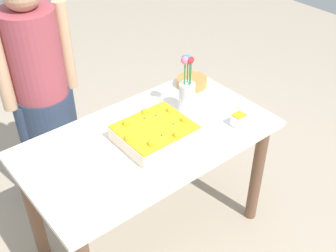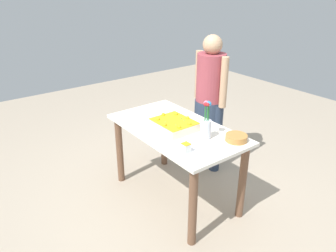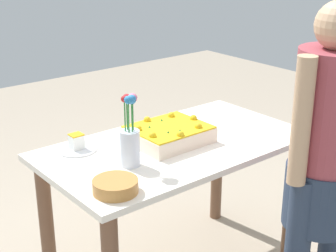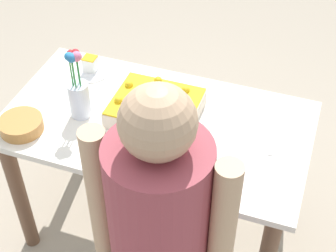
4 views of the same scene
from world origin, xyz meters
name	(u,v)px [view 2 (image 2 of 4)]	position (x,y,z in m)	size (l,w,h in m)	color
ground_plane	(175,196)	(0.00, 0.00, 0.00)	(8.00, 8.00, 0.00)	tan
dining_table	(176,141)	(0.00, 0.00, 0.62)	(1.31, 0.72, 0.76)	white
sheet_cake	(174,125)	(-0.01, 0.04, 0.80)	(0.36, 0.31, 0.10)	#F8E6CB
serving_plate_with_slice	(186,150)	(-0.42, 0.23, 0.78)	(0.19, 0.19, 0.08)	white
cake_knife	(143,113)	(0.46, 0.06, 0.76)	(0.21, 0.02, 0.00)	silver
flower_vase	(206,125)	(-0.32, -0.07, 0.88)	(0.09, 0.09, 0.33)	silver
fruit_bowl	(236,138)	(-0.51, -0.24, 0.78)	(0.18, 0.18, 0.05)	#BF813E
person_standing	(210,95)	(0.26, -0.66, 0.85)	(0.45, 0.31, 1.49)	#2B3850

